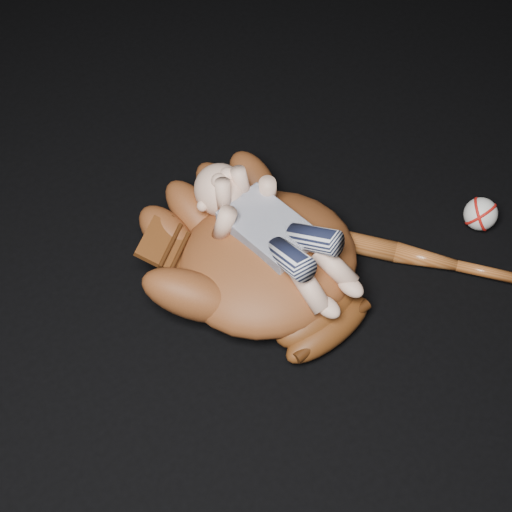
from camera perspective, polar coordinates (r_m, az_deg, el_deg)
name	(u,v)px	position (r m, az deg, el deg)	size (l,w,h in m)	color
baseball_glove	(268,256)	(1.42, 0.95, 0.04)	(0.46, 0.53, 0.16)	#602E14
newborn_baby	(280,234)	(1.37, 1.92, 1.74)	(0.19, 0.40, 0.16)	#E3B092
baseball_bat	(408,255)	(1.52, 12.06, 0.10)	(0.04, 0.48, 0.04)	#93481C
baseball	(481,214)	(1.61, 17.53, 3.22)	(0.07, 0.07, 0.07)	white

